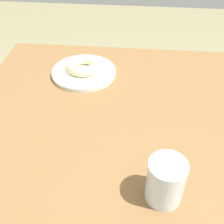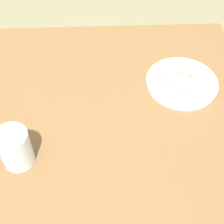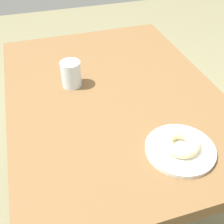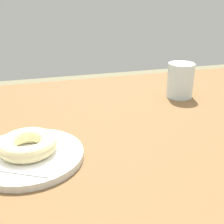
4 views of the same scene
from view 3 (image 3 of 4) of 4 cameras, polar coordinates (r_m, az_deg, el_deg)
name	(u,v)px [view 3 (image 3 of 4)]	position (r m, az deg, el deg)	size (l,w,h in m)	color
ground_plane	(113,202)	(1.65, 0.15, -17.48)	(6.00, 6.00, 0.00)	#736F4F
table	(113,110)	(1.15, 0.20, 0.38)	(1.09, 0.79, 0.75)	brown
plate_sugar_ring	(180,149)	(0.88, 13.46, -7.28)	(0.21, 0.21, 0.01)	silver
napkin_sugar_ring	(180,147)	(0.88, 13.54, -6.91)	(0.14, 0.14, 0.00)	white
donut_sugar_ring	(181,143)	(0.87, 13.71, -6.14)	(0.11, 0.11, 0.03)	beige
water_glass	(71,74)	(1.11, -8.19, 7.54)	(0.08, 0.08, 0.10)	silver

